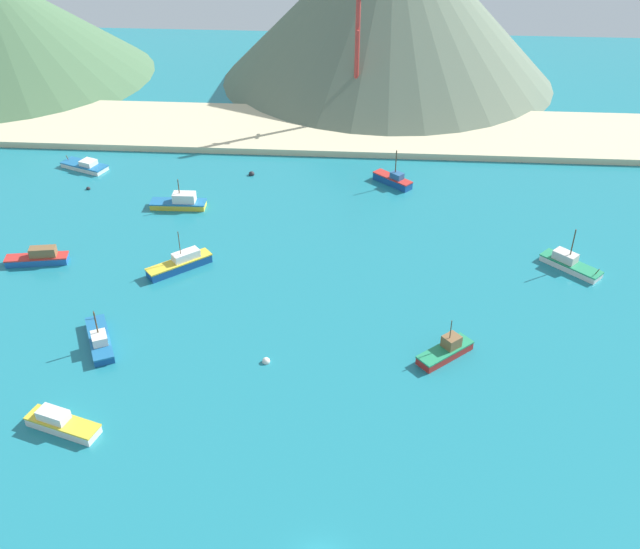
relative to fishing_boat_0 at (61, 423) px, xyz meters
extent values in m
cube|color=teal|center=(29.09, 15.35, -1.08)|extent=(260.00, 280.00, 0.50)
cube|color=silver|center=(0.21, -0.07, -0.34)|extent=(8.62, 4.76, 0.98)
cube|color=gold|center=(0.21, -0.07, 0.25)|extent=(8.79, 4.86, 0.20)
cube|color=silver|center=(-0.78, 0.25, 0.88)|extent=(3.71, 2.70, 1.07)
cube|color=red|center=(42.28, 14.87, -0.33)|extent=(7.22, 6.71, 1.00)
cube|color=#238C5B|center=(42.28, 14.87, 0.27)|extent=(7.37, 6.84, 0.20)
cube|color=brown|center=(42.99, 15.48, 1.11)|extent=(2.65, 2.63, 1.48)
cylinder|color=#4C3823|center=(42.69, 15.22, 3.14)|extent=(0.12, 0.12, 2.60)
cube|color=silver|center=(-19.36, 63.40, -0.45)|extent=(9.08, 6.05, 0.76)
cube|color=#1E669E|center=(-19.36, 63.40, 0.02)|extent=(9.26, 6.17, 0.20)
cube|color=silver|center=(-18.37, 63.00, 0.56)|extent=(3.20, 3.08, 0.88)
cylinder|color=#4C3823|center=(-22.93, 64.84, 0.45)|extent=(0.49, 0.29, 1.04)
cube|color=#14478C|center=(5.58, 31.70, -0.24)|extent=(8.68, 7.80, 1.19)
cube|color=gold|center=(5.58, 31.70, 0.46)|extent=(8.86, 7.96, 0.20)
cube|color=silver|center=(6.49, 32.46, 1.13)|extent=(4.05, 3.78, 1.16)
cylinder|color=#4C3823|center=(5.89, 31.96, 3.53)|extent=(0.12, 0.12, 3.63)
cube|color=#14478C|center=(36.59, 60.93, -0.21)|extent=(6.89, 6.41, 1.24)
cube|color=red|center=(36.59, 60.93, 0.51)|extent=(7.02, 6.54, 0.20)
cube|color=#28568C|center=(37.29, 60.31, 1.14)|extent=(2.58, 2.52, 1.07)
cylinder|color=#4C3823|center=(36.97, 60.59, 3.70)|extent=(0.19, 0.19, 4.05)
cube|color=#1E5BA8|center=(-15.55, 31.92, -0.33)|extent=(8.93, 3.57, 1.00)
cube|color=red|center=(-15.55, 31.92, 0.27)|extent=(9.11, 3.64, 0.20)
cube|color=brown|center=(-14.48, 32.11, 1.06)|extent=(3.92, 2.19, 1.38)
cube|color=silver|center=(61.85, 35.63, -0.42)|extent=(8.15, 7.80, 0.84)
cube|color=#238C5B|center=(61.85, 35.63, 0.10)|extent=(8.31, 7.95, 0.20)
cube|color=beige|center=(61.04, 36.38, 0.84)|extent=(3.70, 3.62, 1.27)
cylinder|color=#4C3823|center=(64.75, 32.95, 0.59)|extent=(0.46, 0.44, 1.14)
cylinder|color=#4C3823|center=(61.52, 35.93, 3.52)|extent=(0.18, 0.18, 4.10)
cube|color=#14478C|center=(-0.53, 14.47, -0.38)|extent=(6.03, 9.14, 0.90)
cube|color=#1E669E|center=(-0.53, 14.47, 0.16)|extent=(6.15, 9.33, 0.20)
cube|color=silver|center=(-0.05, 13.45, 0.84)|extent=(2.62, 2.86, 1.15)
cylinder|color=#4C3823|center=(-2.27, 18.12, 0.69)|extent=(0.34, 0.54, 1.22)
cylinder|color=#4C3823|center=(-0.25, 13.87, 2.92)|extent=(0.19, 0.19, 3.01)
cube|color=gold|center=(1.11, 50.07, -0.38)|extent=(9.01, 2.90, 0.90)
cube|color=#1E669E|center=(1.11, 50.07, 0.17)|extent=(9.19, 2.96, 0.20)
cube|color=silver|center=(2.22, 50.10, 1.03)|extent=(3.68, 2.11, 1.53)
cylinder|color=#4C3823|center=(1.50, 50.08, 3.02)|extent=(0.17, 0.17, 2.45)
sphere|color=#232328|center=(11.41, 62.84, -0.65)|extent=(1.03, 1.03, 1.03)
sphere|color=silver|center=(20.65, 12.33, -0.67)|extent=(0.96, 0.96, 0.96)
sphere|color=#232328|center=(-16.00, 55.38, -0.71)|extent=(0.71, 0.71, 0.71)
cube|color=beige|center=(29.09, 83.01, -0.23)|extent=(247.00, 23.18, 1.20)
cylinder|color=#B7332D|center=(29.28, 88.88, 14.34)|extent=(0.95, 0.95, 30.35)
cylinder|color=#B7332D|center=(29.28, 88.88, 17.98)|extent=(0.48, 2.43, 0.48)
camera|label=1|loc=(31.70, -53.63, 56.85)|focal=40.59mm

